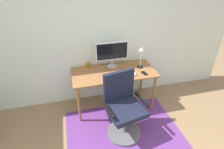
% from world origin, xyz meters
% --- Properties ---
extents(wall_back, '(6.00, 0.10, 2.60)m').
position_xyz_m(wall_back, '(0.00, 2.20, 1.30)').
color(wall_back, white).
rests_on(wall_back, ground).
extents(area_rug, '(1.85, 1.26, 0.01)m').
position_xyz_m(area_rug, '(0.41, 1.13, 0.00)').
color(area_rug, '#6B3686').
rests_on(area_rug, ground).
extents(desk, '(1.49, 0.69, 0.76)m').
position_xyz_m(desk, '(0.43, 1.78, 0.68)').
color(desk, '#966439').
rests_on(desk, ground).
extents(monitor, '(0.60, 0.18, 0.48)m').
position_xyz_m(monitor, '(0.45, 1.99, 1.05)').
color(monitor, '#B2B2B7').
rests_on(monitor, desk).
extents(keyboard, '(0.43, 0.13, 0.02)m').
position_xyz_m(keyboard, '(0.47, 1.56, 0.76)').
color(keyboard, white).
rests_on(keyboard, desk).
extents(computer_mouse, '(0.06, 0.10, 0.03)m').
position_xyz_m(computer_mouse, '(0.75, 1.60, 0.77)').
color(computer_mouse, white).
rests_on(computer_mouse, desk).
extents(coffee_cup, '(0.08, 0.08, 0.10)m').
position_xyz_m(coffee_cup, '(0.02, 2.05, 0.81)').
color(coffee_cup, '#936417').
rests_on(coffee_cup, desk).
extents(cell_phone, '(0.10, 0.15, 0.01)m').
position_xyz_m(cell_phone, '(0.93, 1.59, 0.76)').
color(cell_phone, black).
rests_on(cell_phone, desk).
extents(desk_lamp, '(0.11, 0.11, 0.40)m').
position_xyz_m(desk_lamp, '(0.95, 1.82, 1.04)').
color(desk_lamp, black).
rests_on(desk_lamp, desk).
extents(office_chair, '(0.66, 0.61, 1.06)m').
position_xyz_m(office_chair, '(0.40, 1.10, 0.45)').
color(office_chair, slate).
rests_on(office_chair, ground).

